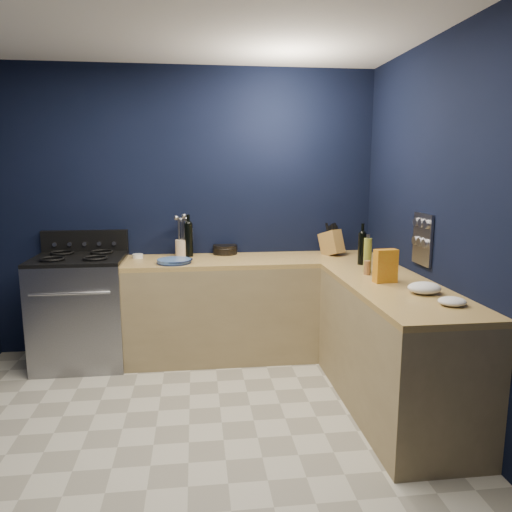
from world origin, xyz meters
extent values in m
cube|color=#BCB7A5|center=(0.00, 0.00, -0.01)|extent=(3.50, 3.50, 0.02)
cube|color=black|center=(0.00, 1.76, 1.30)|extent=(3.50, 0.02, 2.60)
cube|color=black|center=(1.76, 0.00, 1.30)|extent=(0.02, 3.50, 2.60)
cube|color=black|center=(0.00, -1.76, 1.30)|extent=(3.50, 0.02, 2.60)
cube|color=#968158|center=(0.60, 1.44, 0.43)|extent=(2.30, 0.63, 0.86)
cube|color=olive|center=(0.60, 1.44, 0.88)|extent=(2.30, 0.63, 0.04)
cube|color=#968158|center=(1.44, 0.29, 0.43)|extent=(0.63, 1.67, 0.86)
cube|color=olive|center=(1.44, 0.29, 0.88)|extent=(0.63, 1.67, 0.04)
cube|color=gray|center=(-0.93, 1.42, 0.46)|extent=(0.76, 0.66, 0.92)
cube|color=black|center=(-0.93, 1.10, 0.45)|extent=(0.59, 0.02, 0.42)
cube|color=black|center=(-0.93, 1.42, 0.94)|extent=(0.76, 0.66, 0.03)
cube|color=black|center=(-0.93, 1.72, 1.04)|extent=(0.76, 0.06, 0.20)
cube|color=gray|center=(1.74, 0.55, 1.18)|extent=(0.02, 0.28, 0.38)
cube|color=white|center=(0.00, 1.74, 1.08)|extent=(0.09, 0.02, 0.13)
cylinder|color=#3C5E90|center=(-0.12, 1.29, 0.92)|extent=(0.34, 0.34, 0.04)
cylinder|color=white|center=(-0.45, 1.58, 0.92)|extent=(0.11, 0.11, 0.04)
cylinder|color=beige|center=(-0.06, 1.63, 0.98)|extent=(0.16, 0.16, 0.15)
cylinder|color=black|center=(0.01, 1.61, 1.05)|extent=(0.10, 0.10, 0.30)
cylinder|color=black|center=(0.34, 1.69, 0.94)|extent=(0.30, 0.30, 0.09)
cube|color=olive|center=(1.32, 1.53, 1.01)|extent=(0.23, 0.28, 0.27)
cylinder|color=black|center=(1.45, 1.04, 1.03)|extent=(0.09, 0.09, 0.27)
cylinder|color=olive|center=(1.39, 0.74, 1.03)|extent=(0.08, 0.08, 0.27)
cylinder|color=olive|center=(1.36, 0.66, 0.95)|extent=(0.05, 0.05, 0.11)
cylinder|color=olive|center=(1.44, 0.66, 0.95)|extent=(0.05, 0.05, 0.09)
cube|color=#C93F0C|center=(1.40, 0.40, 1.02)|extent=(0.17, 0.09, 0.24)
ellipsoid|color=white|center=(1.53, 0.06, 0.94)|extent=(0.26, 0.25, 0.07)
ellipsoid|color=white|center=(1.57, -0.22, 0.92)|extent=(0.21, 0.20, 0.05)
camera|label=1|loc=(0.07, -2.85, 1.71)|focal=34.44mm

